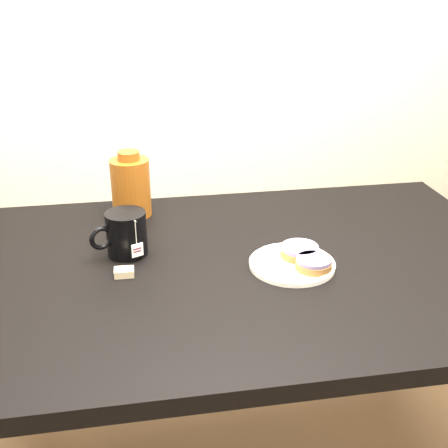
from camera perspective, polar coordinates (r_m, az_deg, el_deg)
The scene contains 7 objects.
table at distance 1.41m, azimuth 1.98°, elevation -6.80°, with size 1.40×0.90×0.75m.
plate at distance 1.35m, azimuth 6.92°, elevation -3.98°, with size 0.20×0.20×0.02m.
bagel_back at distance 1.37m, azimuth 7.70°, elevation -2.74°, with size 0.11×0.11×0.03m.
bagel_front at distance 1.32m, azimuth 9.10°, elevation -3.98°, with size 0.12×0.12×0.03m.
mug at distance 1.40m, azimuth -9.96°, elevation -0.95°, with size 0.16×0.13×0.11m.
teabag_pouch at distance 1.32m, azimuth -10.11°, elevation -4.85°, with size 0.04×0.03×0.02m, color #C6B793.
bagel_package at distance 1.61m, azimuth -9.45°, elevation 3.78°, with size 0.13×0.13×0.19m.
Camera 1 is at (-0.25, -1.18, 1.40)m, focal length 45.00 mm.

